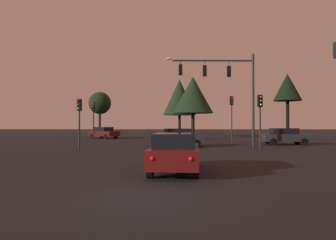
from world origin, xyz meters
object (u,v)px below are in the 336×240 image
at_px(tree_behind_sign, 180,97).
at_px(traffic_light_corner_right, 232,110).
at_px(traffic_signal_mast_arm, 226,81).
at_px(car_crossing_left, 285,136).
at_px(traffic_light_median, 260,111).
at_px(tree_center_horizon, 100,103).
at_px(traffic_light_corner_left, 94,114).
at_px(car_crossing_right, 179,137).
at_px(tree_right_cluster, 287,88).
at_px(tree_left_far, 193,95).
at_px(car_far_lane, 104,132).
at_px(traffic_light_far_side, 79,113).
at_px(car_nearside_lane, 175,152).

bearing_deg(tree_behind_sign, traffic_light_corner_right, -68.15).
distance_m(traffic_signal_mast_arm, car_crossing_left, 7.89).
xyz_separation_m(traffic_signal_mast_arm, car_crossing_left, (5.82, 2.55, -4.68)).
relative_size(traffic_light_median, car_crossing_left, 0.96).
bearing_deg(tree_center_horizon, traffic_light_corner_left, -77.84).
xyz_separation_m(car_crossing_right, tree_behind_sign, (0.38, 18.41, 5.01)).
bearing_deg(tree_right_cluster, traffic_light_median, -118.94).
height_order(traffic_light_corner_left, traffic_light_corner_right, traffic_light_corner_right).
bearing_deg(traffic_light_corner_right, tree_center_horizon, 136.81).
distance_m(traffic_light_corner_left, car_crossing_left, 18.27).
bearing_deg(traffic_signal_mast_arm, tree_center_horizon, 125.95).
height_order(traffic_light_corner_right, tree_left_far, tree_left_far).
bearing_deg(traffic_signal_mast_arm, traffic_light_corner_left, 160.96).
bearing_deg(tree_behind_sign, tree_left_far, -71.52).
bearing_deg(car_crossing_left, traffic_light_corner_right, 144.04).
bearing_deg(car_crossing_left, car_far_lane, 148.38).
relative_size(car_crossing_right, tree_left_far, 0.53).
height_order(car_crossing_left, tree_center_horizon, tree_center_horizon).
bearing_deg(tree_right_cluster, tree_left_far, 153.36).
distance_m(traffic_signal_mast_arm, tree_behind_sign, 18.71).
relative_size(traffic_signal_mast_arm, tree_right_cluster, 1.03).
xyz_separation_m(traffic_light_corner_right, car_far_lane, (-15.26, 8.93, -2.55)).
distance_m(traffic_light_median, car_crossing_right, 6.91).
xyz_separation_m(traffic_light_corner_right, traffic_light_far_side, (-13.00, -8.39, -0.66)).
relative_size(traffic_light_corner_right, car_far_lane, 1.03).
height_order(car_nearside_lane, tree_right_cluster, tree_right_cluster).
relative_size(traffic_signal_mast_arm, tree_behind_sign, 0.92).
relative_size(car_nearside_lane, car_crossing_right, 1.03).
height_order(tree_left_far, tree_center_horizon, tree_left_far).
distance_m(car_crossing_right, tree_behind_sign, 19.09).
relative_size(traffic_light_corner_right, car_crossing_right, 1.11).
xyz_separation_m(traffic_light_median, tree_behind_sign, (-5.54, 21.30, 2.93)).
distance_m(traffic_light_far_side, car_nearside_lane, 12.95).
bearing_deg(traffic_light_median, car_nearside_lane, -121.05).
height_order(car_nearside_lane, tree_left_far, tree_left_far).
bearing_deg(car_crossing_left, car_crossing_right, -165.06).
bearing_deg(car_far_lane, traffic_light_far_side, -82.58).
distance_m(traffic_light_corner_left, tree_left_far, 14.16).
bearing_deg(tree_behind_sign, traffic_light_median, -75.41).
relative_size(traffic_signal_mast_arm, car_crossing_right, 1.81).
height_order(traffic_light_median, tree_behind_sign, tree_behind_sign).
bearing_deg(tree_behind_sign, tree_center_horizon, 162.84).
bearing_deg(tree_center_horizon, tree_left_far, -31.65).
distance_m(tree_left_far, tree_center_horizon, 16.72).
bearing_deg(tree_right_cluster, traffic_light_corner_left, -168.55).
xyz_separation_m(car_crossing_right, tree_left_far, (2.01, 13.53, 4.87)).
xyz_separation_m(traffic_light_median, tree_center_horizon, (-18.14, 25.19, 2.36)).
height_order(traffic_signal_mast_arm, traffic_light_corner_left, traffic_signal_mast_arm).
xyz_separation_m(traffic_signal_mast_arm, tree_left_far, (-1.92, 13.49, 0.18)).
xyz_separation_m(tree_left_far, tree_center_horizon, (-14.23, 8.77, -0.43)).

